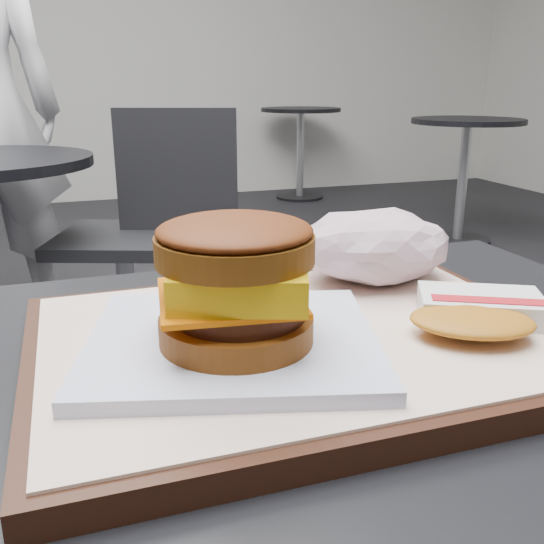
{
  "coord_description": "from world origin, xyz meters",
  "views": [
    {
      "loc": [
        -0.08,
        -0.32,
        0.96
      ],
      "look_at": [
        0.04,
        0.06,
        0.83
      ],
      "focal_mm": 40.0,
      "sensor_mm": 36.0,
      "label": 1
    }
  ],
  "objects_px": {
    "breakfast_sandwich": "(235,297)",
    "neighbor_chair": "(143,223)",
    "crumpled_wrapper": "(374,246)",
    "hash_brown": "(477,312)",
    "serving_tray": "(301,343)"
  },
  "relations": [
    {
      "from": "serving_tray",
      "to": "breakfast_sandwich",
      "type": "relative_size",
      "value": 1.67
    },
    {
      "from": "hash_brown",
      "to": "crumpled_wrapper",
      "type": "height_order",
      "value": "crumpled_wrapper"
    },
    {
      "from": "hash_brown",
      "to": "neighbor_chair",
      "type": "distance_m",
      "value": 1.69
    },
    {
      "from": "serving_tray",
      "to": "breakfast_sandwich",
      "type": "bearing_deg",
      "value": -159.03
    },
    {
      "from": "breakfast_sandwich",
      "to": "neighbor_chair",
      "type": "height_order",
      "value": "breakfast_sandwich"
    },
    {
      "from": "neighbor_chair",
      "to": "hash_brown",
      "type": "bearing_deg",
      "value": -88.26
    },
    {
      "from": "hash_brown",
      "to": "serving_tray",
      "type": "bearing_deg",
      "value": 165.35
    },
    {
      "from": "neighbor_chair",
      "to": "serving_tray",
      "type": "bearing_deg",
      "value": -92.61
    },
    {
      "from": "crumpled_wrapper",
      "to": "neighbor_chair",
      "type": "height_order",
      "value": "neighbor_chair"
    },
    {
      "from": "serving_tray",
      "to": "crumpled_wrapper",
      "type": "height_order",
      "value": "crumpled_wrapper"
    },
    {
      "from": "serving_tray",
      "to": "neighbor_chair",
      "type": "xyz_separation_m",
      "value": [
        0.07,
        1.63,
        -0.27
      ]
    },
    {
      "from": "hash_brown",
      "to": "breakfast_sandwich",
      "type": "bearing_deg",
      "value": 176.26
    },
    {
      "from": "neighbor_chair",
      "to": "crumpled_wrapper",
      "type": "bearing_deg",
      "value": -88.87
    },
    {
      "from": "hash_brown",
      "to": "crumpled_wrapper",
      "type": "xyz_separation_m",
      "value": [
        -0.02,
        0.12,
        0.02
      ]
    },
    {
      "from": "hash_brown",
      "to": "crumpled_wrapper",
      "type": "distance_m",
      "value": 0.13
    }
  ]
}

